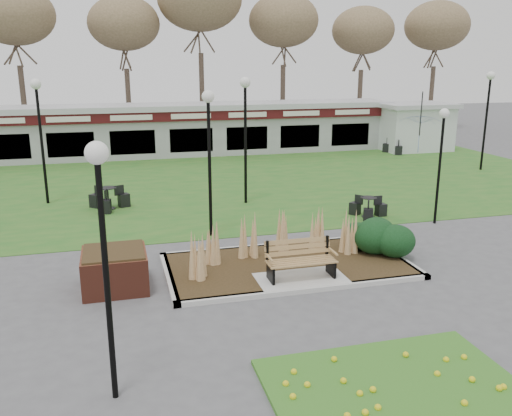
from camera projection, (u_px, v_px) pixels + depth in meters
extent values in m
plane|color=#515154|center=(303.00, 285.00, 13.17)|extent=(100.00, 100.00, 0.00)
cube|color=#24651F|center=(213.00, 182.00, 24.36)|extent=(34.00, 16.00, 0.02)
cube|color=#387120|center=(398.00, 391.00, 8.87)|extent=(4.20, 3.00, 0.08)
cube|color=#2D2412|center=(288.00, 266.00, 14.27)|extent=(6.22, 3.22, 0.12)
cube|color=#B7B7B2|center=(309.00, 290.00, 12.77)|extent=(6.40, 0.18, 0.12)
cube|color=#B7B7B2|center=(271.00, 246.00, 15.77)|extent=(6.40, 0.18, 0.12)
cube|color=#B7B7B2|center=(169.00, 277.00, 13.50)|extent=(0.18, 3.40, 0.12)
cube|color=#B7B7B2|center=(394.00, 255.00, 15.04)|extent=(0.18, 3.40, 0.12)
cube|color=#B7B7B2|center=(301.00, 280.00, 13.29)|extent=(2.20, 1.20, 0.13)
cone|color=tan|center=(213.00, 244.00, 14.01)|extent=(0.36, 0.36, 1.15)
cone|color=tan|center=(247.00, 236.00, 14.63)|extent=(0.36, 0.36, 1.15)
cone|color=tan|center=(284.00, 231.00, 15.09)|extent=(0.36, 0.36, 1.15)
cone|color=tan|center=(317.00, 230.00, 15.12)|extent=(0.36, 0.36, 1.15)
cone|color=tan|center=(349.00, 232.00, 14.95)|extent=(0.36, 0.36, 1.15)
cone|color=tan|center=(199.00, 256.00, 13.14)|extent=(0.36, 0.36, 1.15)
ellipsoid|color=black|center=(375.00, 236.00, 14.96)|extent=(1.21, 1.10, 0.99)
ellipsoid|color=black|center=(395.00, 241.00, 14.70)|extent=(1.10, 1.00, 0.90)
ellipsoid|color=black|center=(377.00, 232.00, 15.52)|extent=(1.06, 0.96, 0.86)
ellipsoid|color=black|center=(357.00, 236.00, 15.38)|extent=(0.92, 0.84, 0.76)
cube|color=#A38149|center=(301.00, 261.00, 13.16)|extent=(1.70, 0.57, 0.04)
cube|color=#A38149|center=(297.00, 247.00, 13.38)|extent=(1.70, 0.13, 0.44)
cube|color=black|center=(271.00, 273.00, 13.03)|extent=(0.06, 0.55, 0.42)
cube|color=black|center=(331.00, 267.00, 13.41)|extent=(0.06, 0.55, 0.42)
cube|color=black|center=(267.00, 251.00, 13.18)|extent=(0.06, 0.06, 0.50)
cube|color=black|center=(327.00, 245.00, 13.57)|extent=(0.06, 0.06, 0.50)
cube|color=#A38149|center=(269.00, 258.00, 12.89)|extent=(0.05, 0.50, 0.04)
cube|color=#A38149|center=(333.00, 252.00, 13.30)|extent=(0.05, 0.50, 0.04)
cube|color=brown|center=(115.00, 270.00, 12.89)|extent=(1.50, 1.50, 0.90)
cube|color=#2D2412|center=(114.00, 252.00, 12.77)|extent=(1.40, 1.40, 0.06)
cube|color=#959598|center=(188.00, 132.00, 31.48)|extent=(24.00, 3.00, 2.60)
cube|color=#420E10|center=(191.00, 116.00, 29.76)|extent=(24.00, 0.18, 0.55)
cube|color=silver|center=(187.00, 106.00, 31.10)|extent=(24.60, 3.40, 0.30)
cube|color=silver|center=(191.00, 116.00, 29.66)|extent=(22.00, 0.02, 0.28)
cube|color=black|center=(191.00, 140.00, 30.21)|extent=(22.00, 0.10, 1.30)
cube|color=silver|center=(413.00, 128.00, 32.96)|extent=(4.00, 3.00, 2.60)
cube|color=silver|center=(415.00, 105.00, 32.59)|extent=(4.40, 3.40, 0.25)
cylinder|color=#47382B|center=(37.00, 102.00, 36.38)|extent=(0.36, 0.36, 5.17)
ellipsoid|color=brown|center=(27.00, 11.00, 34.85)|extent=(5.24, 5.24, 3.93)
cylinder|color=#47382B|center=(128.00, 101.00, 37.86)|extent=(0.36, 0.36, 5.17)
ellipsoid|color=brown|center=(123.00, 13.00, 36.34)|extent=(5.24, 5.24, 3.93)
cylinder|color=#47382B|center=(213.00, 99.00, 39.35)|extent=(0.36, 0.36, 5.17)
ellipsoid|color=brown|center=(211.00, 15.00, 37.82)|extent=(5.24, 5.24, 3.93)
cylinder|color=#47382B|center=(291.00, 98.00, 40.83)|extent=(0.36, 0.36, 5.17)
ellipsoid|color=brown|center=(293.00, 16.00, 39.31)|extent=(5.24, 5.24, 3.93)
cylinder|color=#47382B|center=(364.00, 96.00, 42.32)|extent=(0.36, 0.36, 5.17)
ellipsoid|color=brown|center=(368.00, 18.00, 40.79)|extent=(5.24, 5.24, 3.93)
cylinder|color=#47382B|center=(432.00, 95.00, 43.80)|extent=(0.36, 0.36, 5.17)
ellipsoid|color=brown|center=(438.00, 20.00, 42.28)|extent=(5.24, 5.24, 3.93)
cylinder|color=black|center=(107.00, 287.00, 8.29)|extent=(0.10, 0.10, 3.85)
sphere|color=white|center=(97.00, 153.00, 7.75)|extent=(0.35, 0.35, 0.35)
cylinder|color=black|center=(439.00, 172.00, 17.74)|extent=(0.09, 0.09, 3.52)
sphere|color=white|center=(444.00, 113.00, 17.24)|extent=(0.32, 0.32, 0.32)
cylinder|color=black|center=(210.00, 171.00, 16.34)|extent=(0.10, 0.10, 4.11)
sphere|color=white|center=(208.00, 96.00, 15.76)|extent=(0.37, 0.37, 0.37)
cylinder|color=black|center=(245.00, 147.00, 20.20)|extent=(0.11, 0.11, 4.35)
sphere|color=white|center=(245.00, 82.00, 19.58)|extent=(0.39, 0.39, 0.39)
cylinder|color=black|center=(485.00, 126.00, 26.50)|extent=(0.11, 0.11, 4.42)
sphere|color=white|center=(491.00, 75.00, 25.87)|extent=(0.40, 0.40, 0.40)
cylinder|color=black|center=(42.00, 148.00, 20.15)|extent=(0.11, 0.11, 4.30)
sphere|color=white|center=(36.00, 84.00, 19.54)|extent=(0.39, 0.39, 0.39)
cylinder|color=black|center=(109.00, 208.00, 19.89)|extent=(0.47, 0.47, 0.03)
cylinder|color=black|center=(108.00, 198.00, 19.79)|extent=(0.05, 0.05, 0.77)
cylinder|color=black|center=(108.00, 188.00, 19.68)|extent=(0.64, 0.64, 0.03)
cube|color=black|center=(124.00, 200.00, 20.15)|extent=(0.47, 0.47, 0.49)
cube|color=black|center=(96.00, 201.00, 20.07)|extent=(0.51, 0.51, 0.49)
cube|color=black|center=(106.00, 207.00, 19.26)|extent=(0.42, 0.42, 0.49)
cylinder|color=black|center=(368.00, 217.00, 18.85)|extent=(0.41, 0.41, 0.03)
cylinder|color=black|center=(368.00, 207.00, 18.77)|extent=(0.05, 0.05, 0.68)
cylinder|color=black|center=(369.00, 198.00, 18.68)|extent=(0.56, 0.56, 0.02)
cube|color=black|center=(381.00, 210.00, 18.97)|extent=(0.34, 0.34, 0.43)
cube|color=black|center=(355.00, 208.00, 19.13)|extent=(0.45, 0.45, 0.43)
cube|color=black|center=(368.00, 215.00, 18.31)|extent=(0.43, 0.43, 0.43)
cylinder|color=black|center=(396.00, 153.00, 31.96)|extent=(0.49, 0.49, 0.03)
cylinder|color=black|center=(397.00, 146.00, 31.86)|extent=(0.06, 0.06, 0.80)
cylinder|color=black|center=(397.00, 139.00, 31.75)|extent=(0.67, 0.67, 0.03)
cube|color=black|center=(405.00, 148.00, 32.15)|extent=(0.44, 0.44, 0.51)
cube|color=black|center=(387.00, 148.00, 32.23)|extent=(0.53, 0.53, 0.51)
cube|color=black|center=(398.00, 150.00, 31.31)|extent=(0.48, 0.48, 0.51)
cylinder|color=black|center=(419.00, 145.00, 27.70)|extent=(0.06, 0.06, 2.20)
imported|color=#3056AA|center=(419.00, 133.00, 27.54)|extent=(2.83, 2.85, 1.96)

